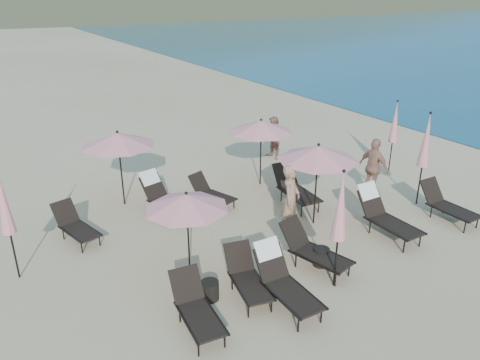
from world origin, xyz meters
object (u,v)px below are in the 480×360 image
lounger_5 (447,204)px  umbrella_closed_1 (395,123)px  beachgoer_c (374,167)px  beachgoer_b (274,138)px  lounger_0 (196,307)px  lounger_3 (313,249)px  umbrella_open_1 (318,153)px  lounger_8 (211,192)px  umbrella_open_2 (118,139)px  beachgoer_a (291,200)px  umbrella_closed_3 (426,141)px  umbrella_closed_2 (3,202)px  side_table_0 (210,290)px  lounger_1 (283,279)px  side_table_1 (321,257)px  lounger_7 (163,196)px  umbrella_open_3 (261,126)px  lounger_9 (295,188)px  lounger_6 (75,225)px  umbrella_open_0 (187,202)px  lounger_2 (247,277)px  umbrella_closed_0 (341,207)px  lounger_4 (384,214)px

lounger_5 → umbrella_closed_1: bearing=67.0°
beachgoer_c → beachgoer_b: bearing=3.6°
lounger_0 → beachgoer_b: (6.69, 6.94, 0.36)m
lounger_3 → umbrella_open_1: 2.69m
lounger_8 → umbrella_open_2: bearing=128.8°
umbrella_closed_1 → beachgoer_a: 5.94m
umbrella_open_1 → beachgoer_b: (2.06, 4.84, -1.24)m
umbrella_closed_3 → beachgoer_c: bearing=119.5°
umbrella_closed_2 → side_table_0: 4.69m
lounger_1 → side_table_1: bearing=23.6°
lounger_7 → umbrella_open_3: size_ratio=0.85×
umbrella_open_2 → lounger_8: bearing=-32.3°
lounger_8 → umbrella_closed_3: umbrella_closed_3 is taller
umbrella_open_1 → umbrella_open_2: size_ratio=1.01×
lounger_0 → lounger_9: lounger_9 is taller
lounger_6 → umbrella_closed_3: size_ratio=0.58×
umbrella_closed_2 → beachgoer_b: bearing=20.1°
lounger_6 → lounger_9: lounger_9 is taller
lounger_9 → beachgoer_a: 1.90m
lounger_7 → umbrella_closed_1: (7.99, -1.13, 1.24)m
lounger_6 → umbrella_open_0: bearing=-71.5°
umbrella_open_1 → beachgoer_b: bearing=66.9°
lounger_2 → umbrella_open_2: bearing=109.4°
lounger_5 → umbrella_closed_2: size_ratio=0.64×
lounger_1 → lounger_8: size_ratio=1.14×
lounger_1 → umbrella_open_3: (3.03, 5.37, 1.43)m
side_table_0 → beachgoer_a: 3.50m
lounger_5 → umbrella_closed_0: umbrella_closed_0 is taller
lounger_8 → side_table_0: lounger_8 is taller
umbrella_closed_0 → umbrella_open_2: bearing=111.9°
lounger_3 → side_table_1: lounger_3 is taller
lounger_9 → umbrella_closed_1: umbrella_closed_1 is taller
umbrella_closed_1 → beachgoer_c: size_ratio=1.41×
lounger_2 → lounger_6: (-2.51, 4.23, -0.01)m
umbrella_closed_1 → umbrella_open_3: bearing=162.5°
umbrella_closed_0 → lounger_7: bearing=108.7°
umbrella_open_3 → beachgoer_a: bearing=-110.3°
umbrella_open_0 → beachgoer_c: umbrella_open_0 is taller
lounger_8 → umbrella_closed_1: umbrella_closed_1 is taller
lounger_2 → beachgoer_c: 6.46m
umbrella_closed_3 → side_table_0: size_ratio=6.83×
lounger_9 → side_table_0: (-4.34, -2.79, -0.28)m
umbrella_open_1 → lounger_9: bearing=75.7°
umbrella_open_1 → side_table_0: (-4.01, -1.49, -1.83)m
lounger_1 → umbrella_open_0: size_ratio=0.91×
beachgoer_a → umbrella_open_3: bearing=32.9°
lounger_9 → umbrella_open_0: bearing=-152.7°
umbrella_closed_0 → beachgoer_b: 8.20m
umbrella_closed_0 → umbrella_closed_2: size_ratio=1.02×
lounger_4 → side_table_1: size_ratio=4.39×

